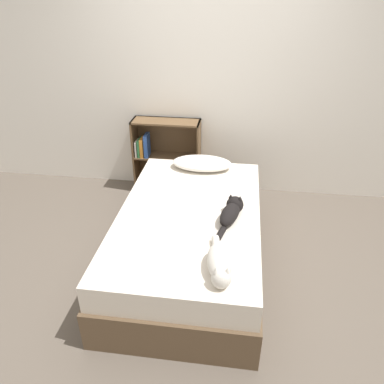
{
  "coord_description": "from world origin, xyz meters",
  "views": [
    {
      "loc": [
        0.38,
        -2.61,
        2.26
      ],
      "look_at": [
        0.0,
        0.15,
        0.65
      ],
      "focal_mm": 35.0,
      "sensor_mm": 36.0,
      "label": 1
    }
  ],
  "objects_px": {
    "cat_light": "(219,264)",
    "cat_dark": "(231,211)",
    "bed": "(190,238)",
    "pillow": "(202,163)",
    "bookshelf": "(165,154)"
  },
  "relations": [
    {
      "from": "bookshelf",
      "to": "bed",
      "type": "bearing_deg",
      "value": -70.18
    },
    {
      "from": "cat_light",
      "to": "bookshelf",
      "type": "xyz_separation_m",
      "value": [
        -0.79,
        2.07,
        -0.17
      ]
    },
    {
      "from": "bed",
      "to": "pillow",
      "type": "bearing_deg",
      "value": 89.24
    },
    {
      "from": "cat_dark",
      "to": "bookshelf",
      "type": "xyz_separation_m",
      "value": [
        -0.84,
        1.41,
        -0.17
      ]
    },
    {
      "from": "cat_dark",
      "to": "bookshelf",
      "type": "distance_m",
      "value": 1.65
    },
    {
      "from": "cat_light",
      "to": "cat_dark",
      "type": "height_order",
      "value": "cat_dark"
    },
    {
      "from": "bed",
      "to": "cat_dark",
      "type": "distance_m",
      "value": 0.49
    },
    {
      "from": "cat_light",
      "to": "bookshelf",
      "type": "height_order",
      "value": "bookshelf"
    },
    {
      "from": "pillow",
      "to": "bookshelf",
      "type": "bearing_deg",
      "value": 133.14
    },
    {
      "from": "bed",
      "to": "cat_dark",
      "type": "relative_size",
      "value": 4.11
    },
    {
      "from": "pillow",
      "to": "cat_dark",
      "type": "bearing_deg",
      "value": -68.93
    },
    {
      "from": "pillow",
      "to": "bookshelf",
      "type": "distance_m",
      "value": 0.75
    },
    {
      "from": "pillow",
      "to": "cat_dark",
      "type": "relative_size",
      "value": 1.23
    },
    {
      "from": "cat_dark",
      "to": "pillow",
      "type": "bearing_deg",
      "value": 35.63
    },
    {
      "from": "bookshelf",
      "to": "cat_light",
      "type": "bearing_deg",
      "value": -69.1
    }
  ]
}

